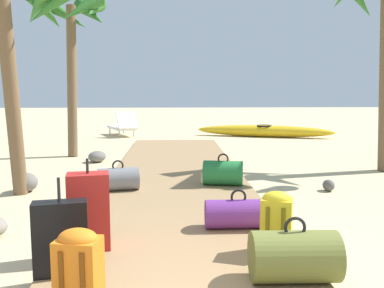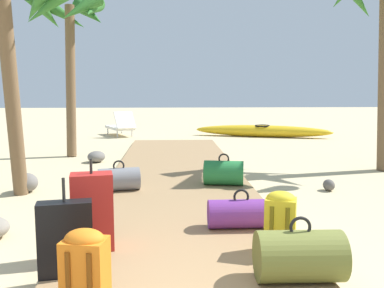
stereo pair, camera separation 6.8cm
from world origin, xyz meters
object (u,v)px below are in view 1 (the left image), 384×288
Objects in this scene: suitcase_red at (89,211)px; backpack_yellow at (276,221)px; backpack_orange at (79,267)px; duffel_bag_grey at (118,179)px; duffel_bag_green at (223,173)px; suitcase_black at (61,238)px; duffel_bag_purple at (238,214)px; lounge_chair at (123,126)px; kayak at (264,131)px; palm_tree_far_left at (66,19)px; duffel_bag_olive at (294,256)px.

backpack_yellow is (1.64, -0.18, -0.06)m from suitcase_red.
duffel_bag_grey is (-0.17, 3.29, -0.12)m from backpack_orange.
duffel_bag_green is 0.84× the size of suitcase_black.
lounge_chair is at bearing 103.45° from duffel_bag_purple.
suitcase_red reaches higher than suitcase_black.
backpack_yellow is 10.63m from lounge_chair.
palm_tree_far_left is at bearing -144.77° from kayak.
suitcase_black is 1.38× the size of backpack_yellow.
duffel_bag_purple is 2.25m from duffel_bag_grey.
suitcase_red is 1.65m from backpack_yellow.
duffel_bag_purple is at bearing 100.34° from duffel_bag_olive.
duffel_bag_olive is at bearing -79.66° from duffel_bag_purple.
duffel_bag_purple is 0.73m from backpack_yellow.
duffel_bag_olive is 0.39× the size of lounge_chair.
duffel_bag_grey is at bearing -116.37° from kayak.
backpack_orange is 0.58m from suitcase_black.
duffel_bag_green is at bearing -106.79° from kayak.
kayak is (4.54, -0.49, -0.14)m from lounge_chair.
backpack_yellow is (1.75, 0.35, -0.00)m from suitcase_black.
suitcase_red reaches higher than backpack_yellow.
lounge_chair is at bearing 94.18° from suitcase_black.
duffel_bag_olive is at bearing -76.90° from lounge_chair.
suitcase_black reaches higher than kayak.
duffel_bag_grey is 0.38× the size of lounge_chair.
duffel_bag_olive is 0.17× the size of palm_tree_far_left.
suitcase_red is at bearing 78.29° from suitcase_black.
suitcase_red is 0.50× the size of lounge_chair.
duffel_bag_purple is at bearing -76.55° from lounge_chair.
duffel_bag_grey is 7.96m from lounge_chair.
backpack_yellow is (1.50, 0.88, 0.01)m from backpack_orange.
duffel_bag_olive is (1.64, -0.73, -0.15)m from suitcase_red.
duffel_bag_grey is at bearing 92.94° from backpack_orange.
suitcase_black is at bearing -91.68° from duffel_bag_grey.
backpack_orange is at bearing -76.29° from palm_tree_far_left.
backpack_orange is 0.83× the size of duffel_bag_olive.
duffel_bag_olive is 7.92m from palm_tree_far_left.
duffel_bag_olive reaches higher than duffel_bag_grey.
duffel_bag_grey is (0.08, 2.76, -0.13)m from suitcase_black.
lounge_chair reaches higher than duffel_bag_olive.
lounge_chair is at bearing 80.72° from palm_tree_far_left.
duffel_bag_green reaches higher than duffel_bag_grey.
suitcase_red is 1.49× the size of backpack_yellow.
suitcase_black is at bearing -117.89° from duffel_bag_green.
lounge_chair is (-2.53, 10.87, 0.06)m from duffel_bag_olive.
lounge_chair is at bearing 107.29° from duffel_bag_green.
lounge_chair reaches higher than duffel_bag_green.
duffel_bag_green reaches higher than kayak.
suitcase_black is 2.76m from duffel_bag_grey.
kayak is at bearing 76.27° from duffel_bag_purple.
suitcase_red is 10.18m from lounge_chair.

